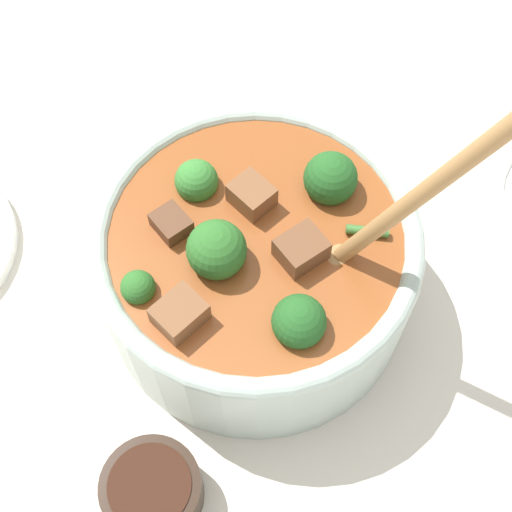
% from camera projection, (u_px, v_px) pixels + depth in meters
% --- Properties ---
extents(ground_plane, '(4.00, 4.00, 0.00)m').
position_uv_depth(ground_plane, '(256.00, 294.00, 0.61)').
color(ground_plane, silver).
extents(stew_bowl, '(0.25, 0.26, 0.29)m').
position_uv_depth(stew_bowl, '(256.00, 260.00, 0.56)').
color(stew_bowl, '#B2C6BC').
rests_on(stew_bowl, ground_plane).
extents(condiment_bowl, '(0.07, 0.07, 0.04)m').
position_uv_depth(condiment_bowl, '(152.00, 490.00, 0.51)').
color(condiment_bowl, black).
rests_on(condiment_bowl, ground_plane).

